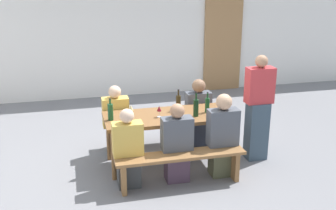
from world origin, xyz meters
TOP-DOWN VIEW (x-y plane):
  - ground_plane at (0.00, 0.00)m, footprint 24.00×24.00m
  - back_wall at (0.00, 3.68)m, footprint 14.00×0.20m
  - wooden_door at (2.19, 3.54)m, footprint 0.90×0.06m
  - tasting_table at (0.00, 0.00)m, footprint 1.82×0.76m
  - bench_near at (0.00, -0.68)m, footprint 1.72×0.30m
  - bench_far at (0.00, 0.68)m, footprint 1.72×0.30m
  - wine_bottle_0 at (0.58, -0.02)m, footprint 0.06×0.06m
  - wine_bottle_1 at (0.37, -0.14)m, footprint 0.07×0.07m
  - wine_bottle_2 at (0.20, 0.17)m, footprint 0.07×0.07m
  - wine_bottle_3 at (-0.82, -0.01)m, footprint 0.08×0.08m
  - wine_glass_0 at (-0.14, -0.05)m, footprint 0.07×0.07m
  - wine_glass_1 at (-0.51, 0.11)m, footprint 0.07×0.07m
  - wine_glass_2 at (-0.56, -0.08)m, footprint 0.08×0.08m
  - seated_guest_near_0 at (-0.66, -0.53)m, footprint 0.39×0.24m
  - seated_guest_near_1 at (-0.01, -0.53)m, footprint 0.41×0.24m
  - seated_guest_near_2 at (0.63, -0.53)m, footprint 0.42×0.24m
  - seated_guest_far_0 at (-0.69, 0.53)m, footprint 0.40×0.24m
  - seated_guest_far_1 at (0.63, 0.53)m, footprint 0.40×0.24m
  - standing_host at (1.32, -0.15)m, footprint 0.40×0.24m

SIDE VIEW (x-z plane):
  - ground_plane at x=0.00m, z-range 0.00..0.00m
  - bench_near at x=0.00m, z-range 0.12..0.57m
  - bench_far at x=0.00m, z-range 0.12..0.57m
  - seated_guest_near_0 at x=-0.66m, z-range -0.03..1.04m
  - seated_guest_near_1 at x=-0.01m, z-range -0.04..1.05m
  - seated_guest_far_0 at x=-0.69m, z-range -0.03..1.05m
  - seated_guest_far_1 at x=0.63m, z-range -0.03..1.08m
  - seated_guest_near_2 at x=0.63m, z-range -0.03..1.14m
  - tasting_table at x=0.00m, z-range 0.29..1.04m
  - standing_host at x=1.32m, z-range -0.03..1.55m
  - wine_glass_1 at x=-0.51m, z-range 0.78..0.94m
  - wine_bottle_0 at x=0.58m, z-range 0.71..1.02m
  - wine_glass_2 at x=-0.56m, z-range 0.78..0.95m
  - wine_glass_0 at x=-0.14m, z-range 0.79..0.95m
  - wine_bottle_2 at x=0.20m, z-range 0.71..1.03m
  - wine_bottle_3 at x=-0.82m, z-range 0.72..1.03m
  - wine_bottle_1 at x=0.37m, z-range 0.70..1.06m
  - wooden_door at x=2.19m, z-range 0.00..2.10m
  - back_wall at x=0.00m, z-range 0.00..3.20m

